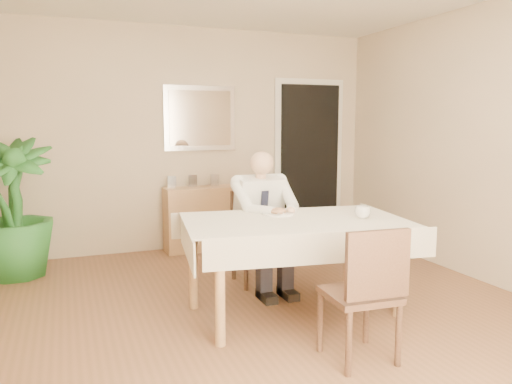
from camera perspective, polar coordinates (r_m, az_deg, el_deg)
name	(u,v)px	position (r m, az deg, el deg)	size (l,w,h in m)	color
room	(273,150)	(3.61, 2.00, 4.80)	(5.00, 5.02, 2.60)	brown
doorway	(309,161)	(6.51, 6.09, 3.50)	(0.96, 0.07, 2.10)	white
mirror	(200,118)	(5.98, -6.41, 8.38)	(0.86, 0.04, 0.76)	silver
dining_table	(294,230)	(3.91, 4.40, -4.34)	(1.85, 1.25, 0.75)	#A8824D
chair_far	(254,231)	(4.73, -0.19, -4.44)	(0.46, 0.46, 0.86)	#472F1F
chair_near	(366,288)	(3.19, 12.51, -10.67)	(0.44, 0.44, 0.88)	#472F1F
seated_man	(266,214)	(4.43, 1.11, -2.54)	(0.48, 0.72, 1.24)	white
plate	(278,214)	(4.07, 2.50, -2.49)	(0.26, 0.26, 0.02)	white
food	(278,211)	(4.07, 2.50, -2.19)	(0.14, 0.14, 0.06)	#8B6141
knife	(285,213)	(4.03, 3.36, -2.36)	(0.01, 0.01, 0.13)	silver
fork	(276,213)	(4.00, 2.32, -2.44)	(0.01, 0.01, 0.13)	silver
coffee_mug	(363,212)	(4.00, 12.09, -2.28)	(0.12, 0.12, 0.09)	white
sideboard	(205,218)	(5.94, -5.87, -3.01)	(0.94, 0.32, 0.75)	#A8824D
photo_frame_left	(172,182)	(5.82, -9.60, 1.13)	(0.10, 0.02, 0.14)	silver
photo_frame_center	(193,181)	(5.90, -7.26, 1.26)	(0.10, 0.02, 0.14)	silver
photo_frame_right	(215,180)	(5.96, -4.75, 1.36)	(0.10, 0.02, 0.14)	silver
potted_palm	(13,208)	(5.36, -26.01, -1.68)	(0.76, 0.76, 1.35)	#205C20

